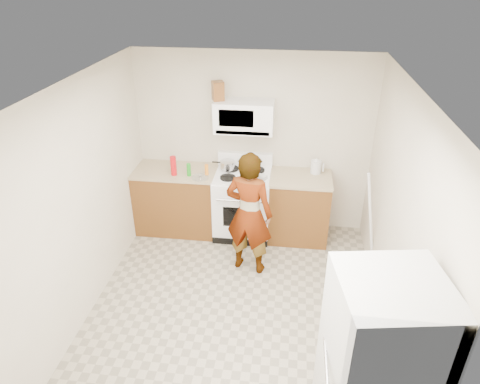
% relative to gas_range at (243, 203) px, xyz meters
% --- Properties ---
extents(floor, '(3.60, 3.60, 0.00)m').
position_rel_gas_range_xyz_m(floor, '(0.10, -1.48, -0.49)').
color(floor, gray).
rests_on(floor, ground).
extents(back_wall, '(3.20, 0.02, 2.50)m').
position_rel_gas_range_xyz_m(back_wall, '(0.10, 0.31, 0.76)').
color(back_wall, beige).
rests_on(back_wall, floor).
extents(right_wall, '(0.02, 3.60, 2.50)m').
position_rel_gas_range_xyz_m(right_wall, '(1.69, -1.48, 0.76)').
color(right_wall, beige).
rests_on(right_wall, floor).
extents(cabinet_left, '(1.12, 0.62, 0.90)m').
position_rel_gas_range_xyz_m(cabinet_left, '(-0.94, 0.01, -0.04)').
color(cabinet_left, brown).
rests_on(cabinet_left, floor).
extents(counter_left, '(1.14, 0.64, 0.03)m').
position_rel_gas_range_xyz_m(counter_left, '(-0.94, 0.01, 0.43)').
color(counter_left, tan).
rests_on(counter_left, cabinet_left).
extents(cabinet_right, '(0.80, 0.62, 0.90)m').
position_rel_gas_range_xyz_m(cabinet_right, '(0.78, 0.01, -0.04)').
color(cabinet_right, brown).
rests_on(cabinet_right, floor).
extents(counter_right, '(0.82, 0.64, 0.03)m').
position_rel_gas_range_xyz_m(counter_right, '(0.78, 0.01, 0.43)').
color(counter_right, tan).
rests_on(counter_right, cabinet_right).
extents(gas_range, '(0.76, 0.65, 1.13)m').
position_rel_gas_range_xyz_m(gas_range, '(0.00, 0.00, 0.00)').
color(gas_range, white).
rests_on(gas_range, floor).
extents(microwave, '(0.76, 0.38, 0.40)m').
position_rel_gas_range_xyz_m(microwave, '(0.00, 0.13, 1.21)').
color(microwave, white).
rests_on(microwave, back_wall).
extents(person, '(0.65, 0.50, 1.59)m').
position_rel_gas_range_xyz_m(person, '(0.17, -0.79, 0.31)').
color(person, tan).
rests_on(person, floor).
extents(fridge, '(0.81, 0.81, 1.70)m').
position_rel_gas_range_xyz_m(fridge, '(1.32, -2.98, 0.36)').
color(fridge, silver).
rests_on(fridge, floor).
extents(kettle, '(0.18, 0.18, 0.17)m').
position_rel_gas_range_xyz_m(kettle, '(0.97, 0.16, 0.54)').
color(kettle, silver).
rests_on(kettle, counter_right).
extents(jug, '(0.18, 0.18, 0.24)m').
position_rel_gas_range_xyz_m(jug, '(-0.33, 0.12, 1.53)').
color(jug, brown).
rests_on(jug, microwave).
extents(saucepan, '(0.24, 0.24, 0.11)m').
position_rel_gas_range_xyz_m(saucepan, '(-0.22, 0.10, 0.52)').
color(saucepan, silver).
rests_on(saucepan, gas_range).
extents(tray, '(0.29, 0.24, 0.05)m').
position_rel_gas_range_xyz_m(tray, '(0.20, -0.11, 0.47)').
color(tray, white).
rests_on(tray, gas_range).
extents(bottle_spray, '(0.10, 0.10, 0.26)m').
position_rel_gas_range_xyz_m(bottle_spray, '(-0.91, -0.14, 0.58)').
color(bottle_spray, '#B90D13').
rests_on(bottle_spray, counter_left).
extents(bottle_hot_sauce, '(0.06, 0.06, 0.15)m').
position_rel_gas_range_xyz_m(bottle_hot_sauce, '(-0.48, -0.09, 0.53)').
color(bottle_hot_sauce, orange).
rests_on(bottle_hot_sauce, counter_left).
extents(bottle_green_cap, '(0.06, 0.06, 0.17)m').
position_rel_gas_range_xyz_m(bottle_green_cap, '(-0.71, -0.14, 0.54)').
color(bottle_green_cap, '#1A8A19').
rests_on(bottle_green_cap, counter_left).
extents(pot_lid, '(0.30, 0.30, 0.01)m').
position_rel_gas_range_xyz_m(pot_lid, '(-0.55, -0.19, 0.46)').
color(pot_lid, silver).
rests_on(pot_lid, counter_left).
extents(broom, '(0.29, 0.15, 1.38)m').
position_rel_gas_range_xyz_m(broom, '(1.62, -0.67, 0.21)').
color(broom, silver).
rests_on(broom, floor).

